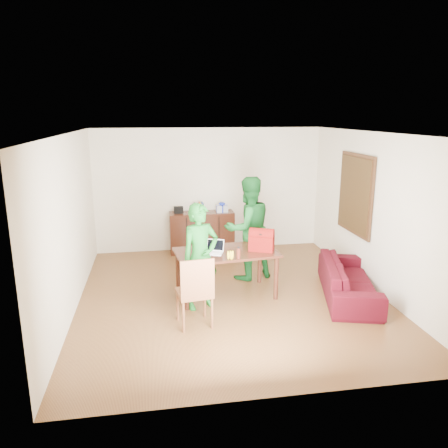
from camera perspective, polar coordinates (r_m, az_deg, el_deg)
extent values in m
cube|color=#432210|center=(7.49, 0.90, -9.73)|extent=(5.00, 5.50, 0.10)
cube|color=white|center=(6.85, 0.99, 12.19)|extent=(5.00, 5.50, 0.10)
cube|color=beige|center=(9.75, -2.01, 4.53)|extent=(5.00, 0.10, 2.70)
cube|color=beige|center=(4.44, 7.47, -7.65)|extent=(5.00, 0.10, 2.70)
cube|color=beige|center=(7.06, -19.88, -0.10)|extent=(0.10, 5.50, 2.70)
cube|color=beige|center=(7.90, 19.47, 1.39)|extent=(0.10, 5.50, 2.70)
cube|color=#3F2614|center=(8.43, 16.79, 3.76)|extent=(0.04, 1.28, 1.48)
cube|color=#522F18|center=(8.41, 16.61, 3.76)|extent=(0.01, 1.18, 1.36)
cube|color=black|center=(9.65, -2.91, -1.07)|extent=(1.40, 0.45, 0.90)
cube|color=black|center=(9.48, -5.96, 1.83)|extent=(0.20, 0.14, 0.14)
cube|color=silver|center=(9.58, -0.28, 2.04)|extent=(0.24, 0.22, 0.14)
ellipsoid|color=#1A2DAF|center=(9.56, -0.28, 2.66)|extent=(0.14, 0.14, 0.07)
cube|color=black|center=(7.25, 0.26, -3.74)|extent=(1.75, 1.11, 0.04)
cylinder|color=black|center=(6.87, -4.90, -8.30)|extent=(0.07, 0.07, 0.74)
cylinder|color=black|center=(7.28, 6.82, -7.03)|extent=(0.07, 0.07, 0.74)
cylinder|color=black|center=(7.58, -6.04, -6.13)|extent=(0.07, 0.07, 0.74)
cylinder|color=black|center=(7.95, 4.68, -5.11)|extent=(0.07, 0.07, 0.74)
cube|color=#5D301B|center=(6.36, -3.91, -8.97)|extent=(0.54, 0.52, 0.05)
cube|color=#5D301B|center=(6.06, -3.49, -7.15)|extent=(0.48, 0.10, 0.55)
imported|color=#16661E|center=(6.80, -3.10, -4.27)|extent=(0.72, 0.60, 1.68)
imported|color=#12531D|center=(8.00, 3.16, -0.57)|extent=(1.10, 0.97, 1.91)
cube|color=white|center=(7.13, -1.38, -3.82)|extent=(0.35, 0.29, 0.02)
cube|color=black|center=(7.10, -1.39, -3.00)|extent=(0.30, 0.17, 0.19)
cylinder|color=#541E13|center=(6.89, 1.90, -3.75)|extent=(0.07, 0.07, 0.19)
cube|color=maroon|center=(7.28, 4.93, -2.34)|extent=(0.46, 0.38, 0.30)
imported|color=#3C0708|center=(7.66, 15.97, -6.97)|extent=(1.32, 2.18, 0.59)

